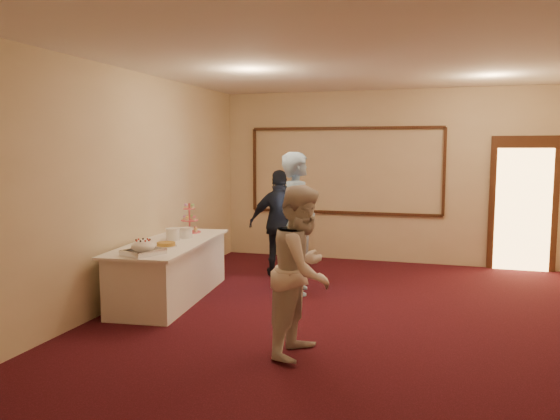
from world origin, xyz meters
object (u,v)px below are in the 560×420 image
(tart, at_px, (166,245))
(woman, at_px, (303,271))
(cupcake_stand, at_px, (190,221))
(buffet_table, at_px, (171,270))
(pavlova_tray, at_px, (143,248))
(plate_stack_b, at_px, (186,233))
(guest, at_px, (281,223))
(plate_stack_a, at_px, (173,234))
(man, at_px, (298,223))

(tart, relative_size, woman, 0.16)
(cupcake_stand, xyz_separation_m, tart, (0.23, -1.14, -0.14))
(buffet_table, height_order, pavlova_tray, pavlova_tray)
(plate_stack_b, bearing_deg, guest, 55.31)
(plate_stack_a, height_order, woman, woman)
(woman, bearing_deg, pavlova_tray, 83.38)
(cupcake_stand, distance_m, plate_stack_b, 0.51)
(pavlova_tray, xyz_separation_m, man, (1.41, 1.68, 0.13))
(guest, bearing_deg, pavlova_tray, 48.32)
(cupcake_stand, height_order, plate_stack_b, cupcake_stand)
(cupcake_stand, bearing_deg, plate_stack_a, -82.69)
(buffet_table, distance_m, plate_stack_b, 0.56)
(plate_stack_b, xyz_separation_m, guest, (0.94, 1.36, -0.01))
(buffet_table, height_order, plate_stack_a, plate_stack_a)
(cupcake_stand, relative_size, woman, 0.29)
(plate_stack_b, height_order, man, man)
(woman, relative_size, guest, 0.99)
(pavlova_tray, height_order, man, man)
(tart, xyz_separation_m, guest, (0.89, 2.04, 0.04))
(pavlova_tray, bearing_deg, man, 49.94)
(plate_stack_a, bearing_deg, guest, 56.62)
(plate_stack_b, bearing_deg, tart, -85.24)
(cupcake_stand, xyz_separation_m, woman, (2.28, -2.18, -0.11))
(pavlova_tray, bearing_deg, plate_stack_a, 98.50)
(cupcake_stand, relative_size, man, 0.24)
(man, bearing_deg, plate_stack_b, 91.37)
(man, distance_m, guest, 1.06)
(plate_stack_b, bearing_deg, woman, -39.26)
(pavlova_tray, distance_m, tart, 0.55)
(cupcake_stand, bearing_deg, buffet_table, -82.58)
(pavlova_tray, distance_m, woman, 2.10)
(plate_stack_b, bearing_deg, cupcake_stand, 110.85)
(pavlova_tray, xyz_separation_m, guest, (0.88, 2.58, -0.01))
(buffet_table, bearing_deg, plate_stack_b, 77.05)
(buffet_table, relative_size, tart, 9.03)
(cupcake_stand, relative_size, guest, 0.29)
(buffet_table, xyz_separation_m, plate_stack_a, (-0.02, 0.12, 0.46))
(cupcake_stand, distance_m, man, 1.65)
(pavlova_tray, height_order, guest, guest)
(pavlova_tray, xyz_separation_m, cupcake_stand, (-0.24, 1.68, 0.10))
(plate_stack_b, xyz_separation_m, tart, (0.06, -0.67, -0.05))
(buffet_table, distance_m, tart, 0.55)
(guest, bearing_deg, woman, 87.81)
(man, bearing_deg, buffet_table, 100.93)
(cupcake_stand, height_order, guest, guest)
(pavlova_tray, relative_size, plate_stack_b, 3.04)
(pavlova_tray, distance_m, cupcake_stand, 1.70)
(cupcake_stand, height_order, plate_stack_a, cupcake_stand)
(plate_stack_a, relative_size, tart, 0.72)
(buffet_table, distance_m, guest, 2.02)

